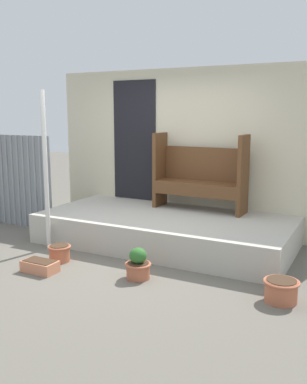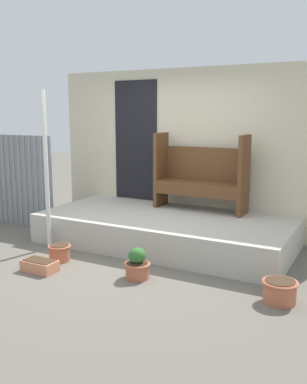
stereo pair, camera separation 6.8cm
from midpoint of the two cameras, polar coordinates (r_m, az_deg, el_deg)
The scene contains 9 objects.
ground_plane at distance 5.71m, azimuth -3.56°, elevation -8.94°, with size 24.00×24.00×0.00m, color #666056.
porch_slab at distance 6.30m, azimuth 1.93°, elevation -5.05°, with size 3.63×1.73×0.43m.
house_wall at distance 6.92m, azimuth 4.97°, elevation 5.53°, with size 4.83×0.08×2.60m.
support_post at distance 6.09m, azimuth -13.79°, elevation 2.67°, with size 0.06×0.06×2.21m.
bench at distance 6.56m, azimuth 6.66°, elevation 2.47°, with size 1.44×0.44×1.17m.
flower_pot_left at distance 5.73m, azimuth -12.09°, elevation -7.83°, with size 0.30×0.30×0.22m.
flower_pot_middle at distance 5.03m, azimuth -1.80°, elevation -9.71°, with size 0.31×0.31×0.37m.
flower_pot_right at distance 4.63m, azimuth 16.91°, elevation -12.44°, with size 0.37×0.37×0.23m.
planter_box_rect at distance 5.44m, azimuth -14.57°, elevation -9.48°, with size 0.43×0.24×0.14m.
Camera 2 is at (2.87, -4.57, 1.90)m, focal length 40.00 mm.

